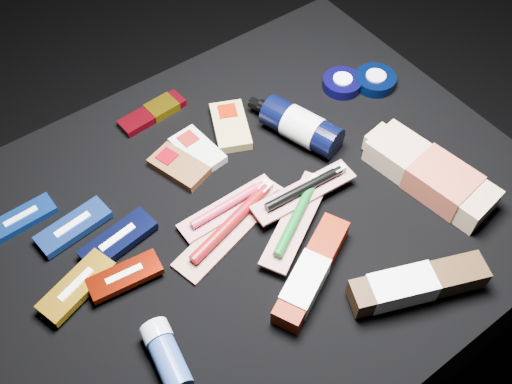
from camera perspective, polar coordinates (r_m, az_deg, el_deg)
ground at (r=1.34m, az=-0.27°, el=-11.25°), size 3.00×3.00×0.00m
cloth_table at (r=1.16m, az=-0.31°, el=-7.09°), size 0.98×0.78×0.40m
luna_bar_0 at (r=1.05m, az=-22.36°, el=-2.47°), size 0.11×0.05×0.01m
luna_bar_1 at (r=1.00m, az=-17.78°, el=-3.33°), size 0.13×0.06×0.02m
luna_bar_2 at (r=0.97m, az=-13.61°, el=-4.65°), size 0.13×0.07×0.02m
luna_bar_3 at (r=0.94m, az=-17.47°, el=-8.99°), size 0.14×0.08×0.02m
luna_bar_4 at (r=0.93m, az=-12.98°, el=-8.19°), size 0.12×0.06×0.02m
clif_bar_0 at (r=1.05m, az=-7.88°, el=2.65°), size 0.09×0.12×0.02m
clif_bar_1 at (r=1.07m, az=-6.01°, el=4.30°), size 0.07×0.11×0.02m
clif_bar_2 at (r=1.10m, az=-2.61°, el=6.79°), size 0.11×0.13×0.02m
power_bar at (r=1.14m, az=-10.02°, el=7.96°), size 0.14×0.05×0.02m
lotion_bottle at (r=1.07m, az=4.54°, el=6.57°), size 0.10×0.20×0.06m
cream_tin_upper at (r=1.19m, az=8.61°, el=10.72°), size 0.08×0.08×0.02m
cream_tin_lower at (r=1.21m, az=11.82°, el=10.88°), size 0.08×0.08×0.03m
bodywash_bottle at (r=1.05m, az=17.19°, el=1.55°), size 0.11×0.25×0.05m
deodorant_stick at (r=0.86m, az=-8.98°, el=-15.76°), size 0.06×0.11×0.04m
toothbrush_pack_0 at (r=0.96m, az=-2.36°, el=-3.18°), size 0.24×0.11×0.03m
toothbrush_pack_1 at (r=0.98m, az=-2.65°, el=-1.33°), size 0.19×0.04×0.02m
toothbrush_pack_2 at (r=0.95m, az=4.10°, el=-2.54°), size 0.20×0.14×0.02m
toothbrush_pack_3 at (r=0.98m, az=4.94°, el=0.25°), size 0.20×0.06×0.02m
toothpaste_carton_red at (r=0.90m, az=5.35°, el=-8.31°), size 0.20×0.13×0.04m
toothpaste_carton_green at (r=0.92m, az=15.34°, el=-8.97°), size 0.22×0.12×0.04m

